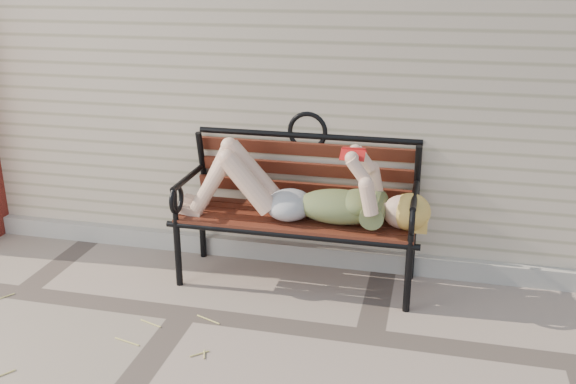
# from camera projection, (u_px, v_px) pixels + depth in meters

# --- Properties ---
(ground) EXTENTS (80.00, 80.00, 0.00)m
(ground) POSITION_uv_depth(u_px,v_px,m) (185.00, 314.00, 4.34)
(ground) COLOR gray
(ground) RESTS_ON ground
(house_wall) EXTENTS (8.00, 4.00, 3.00)m
(house_wall) POSITION_uv_depth(u_px,v_px,m) (287.00, 39.00, 6.58)
(house_wall) COLOR #C3B198
(house_wall) RESTS_ON ground
(foundation_strip) EXTENTS (8.00, 0.10, 0.15)m
(foundation_strip) POSITION_uv_depth(u_px,v_px,m) (230.00, 246.00, 5.20)
(foundation_strip) COLOR #AAA49A
(foundation_strip) RESTS_ON ground
(garden_bench) EXTENTS (1.87, 0.75, 1.21)m
(garden_bench) POSITION_uv_depth(u_px,v_px,m) (300.00, 190.00, 4.66)
(garden_bench) COLOR black
(garden_bench) RESTS_ON ground
(reading_woman) EXTENTS (1.77, 0.40, 0.56)m
(reading_woman) POSITION_uv_depth(u_px,v_px,m) (298.00, 192.00, 4.51)
(reading_woman) COLOR #092D42
(reading_woman) RESTS_ON ground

